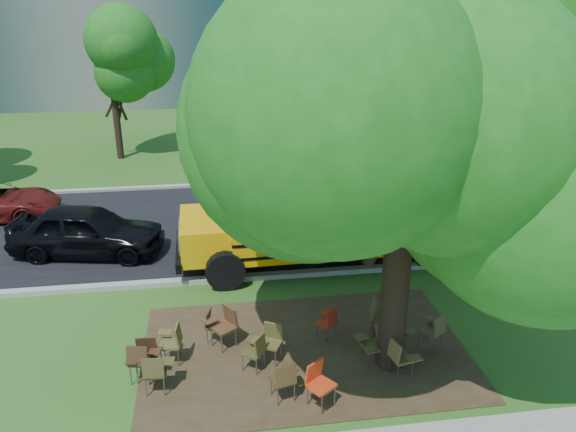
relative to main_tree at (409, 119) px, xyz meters
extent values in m
plane|color=#2A4C17|center=(-2.68, 1.20, -5.23)|extent=(160.00, 160.00, 0.00)
cube|color=#382819|center=(-1.68, 0.70, -5.22)|extent=(7.00, 4.50, 0.03)
cube|color=black|center=(-2.68, 8.20, -5.21)|extent=(80.00, 8.00, 0.04)
cube|color=gray|center=(-2.68, 4.20, -5.16)|extent=(80.00, 0.25, 0.14)
cube|color=gray|center=(-2.68, 12.30, -5.16)|extent=(80.00, 0.25, 0.14)
cylinder|color=black|center=(-7.68, 17.20, -3.48)|extent=(0.32, 0.32, 3.50)
sphere|color=#1C6116|center=(-7.68, 17.20, -1.01)|extent=(4.80, 4.80, 4.80)
cylinder|color=black|center=(5.32, 15.20, -3.13)|extent=(0.38, 0.38, 4.20)
sphere|color=#1C6116|center=(5.32, 15.20, -0.19)|extent=(5.60, 5.60, 5.60)
cylinder|color=black|center=(13.32, 14.20, -3.43)|extent=(0.34, 0.34, 3.60)
cylinder|color=black|center=(0.00, 0.00, -3.15)|extent=(0.56, 0.56, 4.17)
sphere|color=#1C6116|center=(0.00, 0.00, 0.01)|extent=(7.20, 7.20, 7.20)
cube|color=#DF9D07|center=(2.68, 5.20, -3.38)|extent=(11.57, 2.84, 2.57)
cube|color=black|center=(2.99, 5.21, -3.09)|extent=(10.94, 2.87, 0.63)
cube|color=#DF9D07|center=(-3.74, 5.08, -4.19)|extent=(1.41, 2.33, 0.99)
cube|color=black|center=(2.68, 5.20, -4.03)|extent=(11.59, 2.87, 0.08)
cube|color=black|center=(2.68, 5.20, -4.42)|extent=(11.59, 2.87, 0.08)
cylinder|color=black|center=(-3.27, 3.78, -4.71)|extent=(1.05, 0.33, 1.05)
cylinder|color=black|center=(-3.32, 6.40, -4.71)|extent=(1.05, 0.33, 1.05)
cylinder|color=black|center=(5.74, 3.95, -4.71)|extent=(1.05, 0.33, 1.05)
cylinder|color=black|center=(5.69, 6.57, -4.71)|extent=(1.05, 0.33, 1.05)
cylinder|color=black|center=(7.15, 6.60, -4.71)|extent=(1.05, 0.33, 1.05)
cube|color=#432917|center=(-5.10, 0.24, -4.76)|extent=(0.52, 0.50, 0.05)
cube|color=#432917|center=(-5.14, 0.05, -4.53)|extent=(0.43, 0.18, 0.42)
cube|color=#432917|center=(-4.82, 0.33, -4.64)|extent=(0.29, 0.33, 0.03)
cylinder|color=slate|center=(-5.23, 0.45, -5.00)|extent=(0.03, 0.03, 0.47)
cylinder|color=slate|center=(-4.96, 0.03, -5.00)|extent=(0.03, 0.03, 0.47)
cube|color=#413E1C|center=(-4.79, -0.18, -4.77)|extent=(0.46, 0.44, 0.05)
cube|color=#413E1C|center=(-4.80, -0.36, -4.55)|extent=(0.42, 0.12, 0.41)
cube|color=#413E1C|center=(-4.53, -0.05, -4.65)|extent=(0.24, 0.30, 0.03)
cylinder|color=slate|center=(-4.95, 0.01, -5.00)|extent=(0.02, 0.02, 0.46)
cylinder|color=slate|center=(-4.63, -0.37, -5.00)|extent=(0.02, 0.02, 0.46)
cube|color=#423E1C|center=(-2.85, 0.23, -4.80)|extent=(0.55, 0.55, 0.05)
cube|color=#423E1C|center=(-2.71, 0.13, -4.59)|extent=(0.30, 0.37, 0.39)
cube|color=#423E1C|center=(-2.83, 0.50, -4.68)|extent=(0.34, 0.33, 0.03)
cylinder|color=slate|center=(-3.08, 0.19, -5.02)|extent=(0.02, 0.02, 0.43)
cylinder|color=slate|center=(-2.62, 0.27, -5.02)|extent=(0.02, 0.02, 0.43)
cube|color=#504A22|center=(-2.46, 0.46, -4.79)|extent=(0.55, 0.55, 0.05)
cube|color=#504A22|center=(-2.38, 0.61, -4.57)|extent=(0.40, 0.27, 0.40)
cube|color=#504A22|center=(-2.74, 0.44, -4.67)|extent=(0.32, 0.35, 0.03)
cylinder|color=slate|center=(-2.39, 0.23, -5.01)|extent=(0.02, 0.02, 0.45)
cylinder|color=slate|center=(-2.53, 0.68, -5.01)|extent=(0.02, 0.02, 0.45)
cube|color=#422F17|center=(-2.37, -0.76, -4.78)|extent=(0.51, 0.50, 0.05)
cube|color=#422F17|center=(-2.33, -0.93, -4.56)|extent=(0.41, 0.20, 0.40)
cube|color=#422F17|center=(-2.18, -0.56, -4.66)|extent=(0.29, 0.33, 0.03)
cylinder|color=slate|center=(-2.58, -0.64, -5.01)|extent=(0.02, 0.02, 0.45)
cylinder|color=slate|center=(-2.16, -0.88, -5.01)|extent=(0.02, 0.02, 0.45)
cube|color=red|center=(-1.68, -1.05, -4.76)|extent=(0.61, 0.60, 0.05)
cube|color=red|center=(-1.79, -0.90, -4.53)|extent=(0.40, 0.33, 0.43)
cube|color=red|center=(-1.80, -1.32, -4.63)|extent=(0.36, 0.38, 0.03)
cylinder|color=slate|center=(-1.43, -1.09, -5.00)|extent=(0.03, 0.03, 0.48)
cylinder|color=slate|center=(-1.93, -1.02, -5.00)|extent=(0.03, 0.03, 0.48)
cube|color=#433E1D|center=(-0.37, 0.06, -4.79)|extent=(0.47, 0.48, 0.05)
cube|color=#433E1D|center=(-0.19, 0.10, -4.57)|extent=(0.17, 0.41, 0.40)
cube|color=#433E1D|center=(-0.55, 0.27, -4.67)|extent=(0.31, 0.27, 0.03)
cylinder|color=slate|center=(-0.50, -0.13, -5.01)|extent=(0.02, 0.02, 0.45)
cylinder|color=slate|center=(-0.24, 0.26, -5.01)|extent=(0.02, 0.02, 0.45)
cube|color=brown|center=(0.10, -0.41, -4.79)|extent=(0.47, 0.49, 0.05)
cube|color=brown|center=(-0.07, -0.44, -4.57)|extent=(0.18, 0.41, 0.40)
cube|color=brown|center=(0.29, -0.61, -4.67)|extent=(0.32, 0.27, 0.03)
cylinder|color=slate|center=(0.23, -0.21, -5.01)|extent=(0.02, 0.02, 0.45)
cylinder|color=slate|center=(-0.03, -0.61, -5.01)|extent=(0.02, 0.02, 0.45)
cube|color=brown|center=(-4.55, 0.73, -4.77)|extent=(0.46, 0.48, 0.05)
cube|color=brown|center=(-4.36, 0.71, -4.54)|extent=(0.15, 0.42, 0.42)
cube|color=brown|center=(-4.66, 0.99, -4.65)|extent=(0.31, 0.26, 0.03)
cylinder|color=slate|center=(-4.74, 0.58, -5.00)|extent=(0.02, 0.02, 0.47)
cylinder|color=slate|center=(-4.35, 0.88, -5.00)|extent=(0.02, 0.02, 0.47)
cube|color=#4F331C|center=(-3.42, 1.13, -4.74)|extent=(0.63, 0.63, 0.06)
cube|color=#4F331C|center=(-3.26, 1.24, -4.49)|extent=(0.34, 0.43, 0.44)
cube|color=#4F331C|center=(-3.70, 1.27, -4.60)|extent=(0.39, 0.38, 0.03)
cylinder|color=slate|center=(-3.48, 0.87, -4.99)|extent=(0.03, 0.03, 0.50)
cylinder|color=slate|center=(-3.37, 1.39, -4.99)|extent=(0.03, 0.03, 0.50)
cube|color=#432D17|center=(-3.60, 1.39, -4.83)|extent=(0.45, 0.46, 0.04)
cube|color=#432D17|center=(-3.75, 1.44, -4.64)|extent=(0.19, 0.36, 0.36)
cube|color=#432D17|center=(-3.54, 1.15, -4.73)|extent=(0.30, 0.26, 0.03)
cylinder|color=slate|center=(-3.41, 1.49, -5.03)|extent=(0.02, 0.02, 0.40)
cylinder|color=slate|center=(-3.78, 1.29, -5.03)|extent=(0.02, 0.02, 0.40)
cube|color=#A32611|center=(-1.12, 1.18, -4.83)|extent=(0.51, 0.51, 0.04)
cube|color=#A32611|center=(-1.02, 1.05, -4.64)|extent=(0.33, 0.29, 0.36)
cube|color=#A32611|center=(-1.04, 1.41, -4.73)|extent=(0.31, 0.32, 0.03)
cylinder|color=slate|center=(-1.34, 1.20, -5.03)|extent=(0.02, 0.02, 0.40)
cylinder|color=slate|center=(-0.91, 1.16, -5.03)|extent=(0.02, 0.02, 0.40)
cube|color=#494420|center=(0.14, 1.13, -4.76)|extent=(0.48, 0.50, 0.05)
cube|color=#494420|center=(-0.04, 1.16, -4.53)|extent=(0.16, 0.43, 0.42)
cube|color=#494420|center=(0.25, 0.86, -4.64)|extent=(0.33, 0.27, 0.03)
cylinder|color=slate|center=(0.35, 1.28, -5.00)|extent=(0.03, 0.03, 0.47)
cylinder|color=slate|center=(-0.06, 0.98, -5.00)|extent=(0.03, 0.03, 0.47)
cube|color=#4F4222|center=(1.05, 0.40, -4.77)|extent=(0.59, 0.58, 0.05)
cube|color=#4F4222|center=(1.15, 0.25, -4.54)|extent=(0.40, 0.30, 0.41)
cube|color=#4F4222|center=(1.19, 0.66, -4.65)|extent=(0.35, 0.37, 0.03)
cylinder|color=slate|center=(0.81, 0.46, -5.00)|extent=(0.02, 0.02, 0.46)
cylinder|color=slate|center=(1.30, 0.35, -5.00)|extent=(0.02, 0.02, 0.46)
cube|color=#3E2416|center=(-5.00, 0.25, -4.78)|extent=(0.44, 0.42, 0.05)
cube|color=#3E2416|center=(-4.99, 0.43, -4.56)|extent=(0.41, 0.12, 0.41)
cube|color=#3E2416|center=(-5.25, 0.12, -4.66)|extent=(0.24, 0.29, 0.03)
cylinder|color=slate|center=(-4.84, 0.07, -5.01)|extent=(0.02, 0.02, 0.46)
cylinder|color=slate|center=(-5.17, 0.43, -5.01)|extent=(0.02, 0.02, 0.46)
cube|color=#42401C|center=(0.21, 0.35, -4.76)|extent=(0.61, 0.61, 0.05)
cube|color=#42401C|center=(0.07, 0.22, -4.53)|extent=(0.36, 0.38, 0.42)
cube|color=#42401C|center=(0.49, 0.26, -4.63)|extent=(0.37, 0.37, 0.03)
cylinder|color=slate|center=(0.22, 0.60, -5.00)|extent=(0.03, 0.03, 0.47)
cylinder|color=slate|center=(0.20, 0.10, -5.00)|extent=(0.03, 0.03, 0.47)
imported|color=black|center=(-7.22, 6.51, -4.48)|extent=(4.72, 2.61, 1.52)
camera|label=1|loc=(-3.53, -9.43, 2.07)|focal=35.00mm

